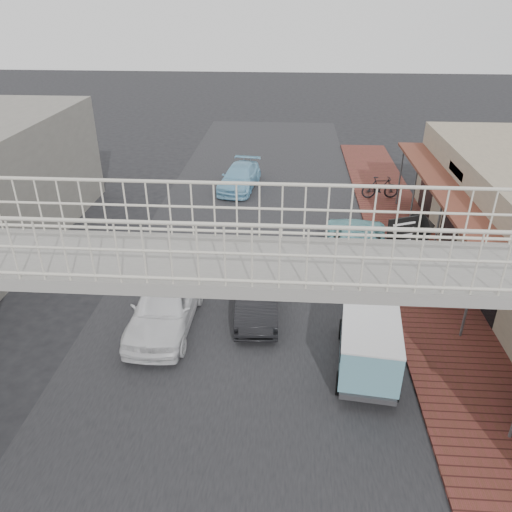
# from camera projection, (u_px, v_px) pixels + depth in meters

# --- Properties ---
(ground) EXTENTS (120.00, 120.00, 0.00)m
(ground) POSITION_uv_depth(u_px,v_px,m) (236.00, 349.00, 15.05)
(ground) COLOR black
(ground) RESTS_ON ground
(road_strip) EXTENTS (10.00, 60.00, 0.01)m
(road_strip) POSITION_uv_depth(u_px,v_px,m) (236.00, 349.00, 15.05)
(road_strip) COLOR black
(road_strip) RESTS_ON ground
(sidewalk) EXTENTS (3.00, 40.00, 0.10)m
(sidewalk) POSITION_uv_depth(u_px,v_px,m) (431.00, 301.00, 17.29)
(sidewalk) COLOR brown
(sidewalk) RESTS_ON ground
(footbridge) EXTENTS (16.40, 2.40, 6.34)m
(footbridge) POSITION_uv_depth(u_px,v_px,m) (213.00, 348.00, 10.04)
(footbridge) COLOR gray
(footbridge) RESTS_ON ground
(white_hatchback) EXTENTS (1.95, 4.65, 1.57)m
(white_hatchback) POSITION_uv_depth(u_px,v_px,m) (165.00, 304.00, 15.80)
(white_hatchback) COLOR white
(white_hatchback) RESTS_ON ground
(dark_sedan) EXTENTS (1.57, 3.92, 1.27)m
(dark_sedan) POSITION_uv_depth(u_px,v_px,m) (256.00, 296.00, 16.50)
(dark_sedan) COLOR black
(dark_sedan) RESTS_ON ground
(angkot_curb) EXTENTS (2.78, 5.40, 1.46)m
(angkot_curb) POSITION_uv_depth(u_px,v_px,m) (357.00, 243.00, 19.80)
(angkot_curb) COLOR #6DB6BD
(angkot_curb) RESTS_ON ground
(angkot_far) EXTENTS (2.32, 4.52, 1.26)m
(angkot_far) POSITION_uv_depth(u_px,v_px,m) (240.00, 177.00, 27.18)
(angkot_far) COLOR #80BEDE
(angkot_far) RESTS_ON ground
(angkot_van) EXTENTS (1.96, 3.67, 1.73)m
(angkot_van) POSITION_uv_depth(u_px,v_px,m) (369.00, 337.00, 13.79)
(angkot_van) COLOR black
(angkot_van) RESTS_ON ground
(motorcycle_near) EXTENTS (1.95, 1.08, 0.97)m
(motorcycle_near) POSITION_uv_depth(u_px,v_px,m) (421.00, 284.00, 17.26)
(motorcycle_near) COLOR black
(motorcycle_near) RESTS_ON sidewalk
(motorcycle_far) EXTENTS (1.96, 0.73, 1.15)m
(motorcycle_far) POSITION_uv_depth(u_px,v_px,m) (380.00, 187.00, 25.61)
(motorcycle_far) COLOR black
(motorcycle_far) RESTS_ON sidewalk
(arrow_sign) EXTENTS (1.91, 1.30, 3.17)m
(arrow_sign) POSITION_uv_depth(u_px,v_px,m) (424.00, 228.00, 16.40)
(arrow_sign) COLOR #59595B
(arrow_sign) RESTS_ON sidewalk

